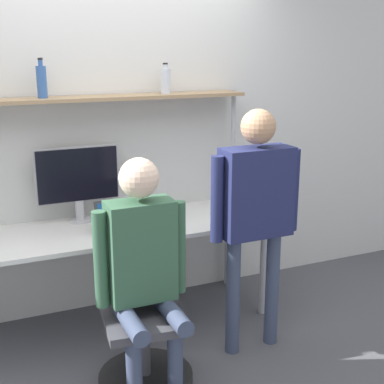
{
  "coord_description": "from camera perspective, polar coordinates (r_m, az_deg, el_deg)",
  "views": [
    {
      "loc": [
        -0.95,
        -3.05,
        1.94
      ],
      "look_at": [
        0.3,
        -0.19,
        1.09
      ],
      "focal_mm": 50.0,
      "sensor_mm": 36.0,
      "label": 1
    }
  ],
  "objects": [
    {
      "name": "person_standing",
      "position": [
        3.34,
        6.82,
        -1.01
      ],
      "size": [
        0.62,
        0.21,
        1.58
      ],
      "color": "#38425B",
      "rests_on": "ground_plane"
    },
    {
      "name": "office_chair",
      "position": [
        3.29,
        -5.2,
        -15.27
      ],
      "size": [
        0.56,
        0.56,
        0.9
      ],
      "color": "black",
      "rests_on": "ground_plane"
    },
    {
      "name": "bottle_blue",
      "position": [
        3.66,
        -15.74,
        11.32
      ],
      "size": [
        0.07,
        0.07,
        0.26
      ],
      "color": "#335999",
      "rests_on": "shelf_unit"
    },
    {
      "name": "shelf_unit",
      "position": [
        3.78,
        -8.88,
        7.01
      ],
      "size": [
        2.0,
        0.26,
        1.61
      ],
      "color": "#997A56",
      "rests_on": "ground_plane"
    },
    {
      "name": "person_seated",
      "position": [
        3.01,
        -5.24,
        -7.05
      ],
      "size": [
        0.54,
        0.47,
        1.36
      ],
      "color": "#38425B",
      "rests_on": "ground_plane"
    },
    {
      "name": "bottle_clear",
      "position": [
        3.88,
        -2.85,
        11.78
      ],
      "size": [
        0.07,
        0.07,
        0.21
      ],
      "color": "silver",
      "rests_on": "shelf_unit"
    },
    {
      "name": "wall_back",
      "position": [
        3.95,
        -9.49,
        6.48
      ],
      "size": [
        8.0,
        0.06,
        2.7
      ],
      "color": "silver",
      "rests_on": "ground_plane"
    },
    {
      "name": "ground_plane",
      "position": [
        3.74,
        -5.6,
        -16.07
      ],
      "size": [
        12.0,
        12.0,
        0.0
      ],
      "primitive_type": "plane",
      "color": "#4C4C51"
    },
    {
      "name": "desk",
      "position": [
        3.76,
        -7.61,
        -4.56
      ],
      "size": [
        2.1,
        0.69,
        0.74
      ],
      "color": "silver",
      "rests_on": "ground_plane"
    },
    {
      "name": "cell_phone",
      "position": [
        3.7,
        -3.06,
        -3.61
      ],
      "size": [
        0.07,
        0.15,
        0.01
      ],
      "color": "silver",
      "rests_on": "desk"
    },
    {
      "name": "laptop",
      "position": [
        3.58,
        -7.41,
        -3.41
      ],
      "size": [
        0.34,
        0.22,
        0.22
      ],
      "color": "#333338",
      "rests_on": "desk"
    },
    {
      "name": "monitor",
      "position": [
        3.81,
        -12.08,
        1.43
      ],
      "size": [
        0.58,
        0.17,
        0.54
      ],
      "color": "#B7B7BC",
      "rests_on": "desk"
    }
  ]
}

